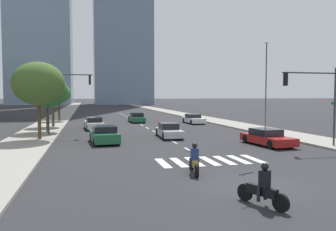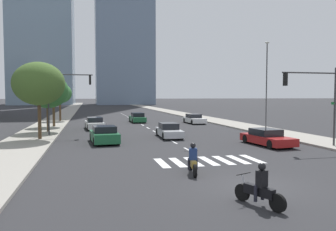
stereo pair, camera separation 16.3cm
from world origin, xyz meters
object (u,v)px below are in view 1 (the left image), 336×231
Objects in this scene: motorcycle_lead at (262,189)px; traffic_signal_far at (65,91)px; sedan_green_5 at (104,135)px; sedan_green_3 at (137,118)px; street_tree_third at (53,92)px; sedan_silver_0 at (169,131)px; sedan_white_4 at (94,124)px; street_tree_fourth at (59,93)px; street_tree_nearest at (39,84)px; traffic_signal_near at (315,92)px; sedan_red_1 at (267,138)px; street_lamp_east at (266,80)px; motorcycle_trailing at (194,161)px; sedan_white_2 at (193,119)px; street_tree_second at (47,91)px.

motorcycle_lead is 0.33× the size of traffic_signal_far.
sedan_green_3 is at bearing -19.71° from sedan_green_5.
traffic_signal_far reaches higher than street_tree_third.
sedan_silver_0 is 17.44m from sedan_green_3.
street_tree_fourth is at bearing 16.53° from sedan_white_4.
traffic_signal_near is at bearing -24.29° from street_tree_nearest.
motorcycle_lead is 17.11m from sedan_green_5.
sedan_green_5 reaches higher than sedan_green_3.
sedan_green_5 is 0.70× the size of street_tree_nearest.
street_tree_third is (-10.82, 11.88, 3.54)m from sedan_silver_0.
sedan_red_1 is 12.41m from sedan_green_5.
motorcycle_lead is 0.31× the size of street_tree_nearest.
street_tree_nearest is (-1.85, -2.90, 0.52)m from traffic_signal_far.
motorcycle_lead is 28.21m from sedan_white_4.
sedan_white_4 is 0.89× the size of street_tree_third.
street_tree_fourth is (0.00, 20.41, -0.65)m from street_tree_nearest.
sedan_silver_0 is at bearing -19.76° from traffic_signal_far.
sedan_green_5 is 18.49m from street_lamp_east.
traffic_signal_near is at bearing -162.03° from sedan_green_3.
motorcycle_trailing is 0.41× the size of street_tree_fourth.
street_lamp_east is (4.54, -10.61, 4.76)m from sedan_white_2.
street_lamp_east is at bearing -21.39° from street_tree_third.
street_lamp_east is 23.76m from street_tree_third.
sedan_silver_0 is at bearing -72.80° from sedan_green_5.
motorcycle_lead is 0.40× the size of sedan_red_1.
sedan_white_4 is at bearing -12.80° from motorcycle_lead.
traffic_signal_near is at bearing -52.90° from motorcycle_trailing.
street_tree_fourth is (0.00, 14.49, -0.15)m from street_tree_second.
street_lamp_east is (2.81, 11.60, 1.41)m from traffic_signal_near.
sedan_silver_0 is at bearing 1.19° from motorcycle_trailing.
street_tree_fourth reaches higher than sedan_red_1.
sedan_green_3 is 0.52× the size of street_lamp_east.
sedan_silver_0 is at bearing -44.73° from traffic_signal_near.
street_tree_fourth reaches higher than sedan_green_3.
street_lamp_east is (5.27, 9.51, 4.78)m from sedan_red_1.
sedan_white_2 is 22.53m from traffic_signal_near.
street_tree_nearest is at bearing -90.00° from street_tree_second.
motorcycle_trailing is 17.08m from street_tree_nearest.
street_tree_third reaches higher than motorcycle_trailing.
street_tree_third is (0.00, 11.55, -0.54)m from street_tree_nearest.
traffic_signal_near is 0.60× the size of street_lamp_east.
traffic_signal_near reaches higher than sedan_silver_0.
street_tree_nearest is at bearing 41.57° from motorcycle_trailing.
street_tree_third is (-8.69, 25.68, 3.54)m from motorcycle_trailing.
street_tree_nearest reaches higher than motorcycle_lead.
traffic_signal_near is at bearing -144.09° from sedan_white_4.
sedan_silver_0 is 10.18m from traffic_signal_far.
sedan_green_3 is at bearing 46.88° from street_tree_second.
traffic_signal_far reaches higher than sedan_green_3.
motorcycle_trailing is 0.38× the size of street_tree_second.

